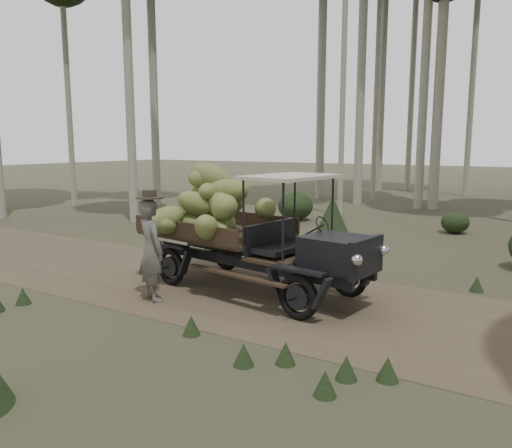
# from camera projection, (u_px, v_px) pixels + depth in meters

# --- Properties ---
(ground) EXTENTS (120.00, 120.00, 0.00)m
(ground) POSITION_uv_depth(u_px,v_px,m) (356.00, 313.00, 8.30)
(ground) COLOR #473D2B
(ground) RESTS_ON ground
(dirt_track) EXTENTS (70.00, 4.00, 0.01)m
(dirt_track) POSITION_uv_depth(u_px,v_px,m) (356.00, 313.00, 8.30)
(dirt_track) COLOR brown
(dirt_track) RESTS_ON ground
(banana_truck) EXTENTS (5.08, 2.76, 2.53)m
(banana_truck) POSITION_uv_depth(u_px,v_px,m) (227.00, 214.00, 9.65)
(banana_truck) COLOR black
(banana_truck) RESTS_ON ground
(farmer) EXTENTS (0.78, 0.66, 1.99)m
(farmer) POSITION_uv_depth(u_px,v_px,m) (151.00, 249.00, 8.84)
(farmer) COLOR #585650
(farmer) RESTS_ON ground
(undergrowth) EXTENTS (24.39, 20.03, 1.35)m
(undergrowth) POSITION_uv_depth(u_px,v_px,m) (406.00, 286.00, 7.93)
(undergrowth) COLOR #233319
(undergrowth) RESTS_ON ground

